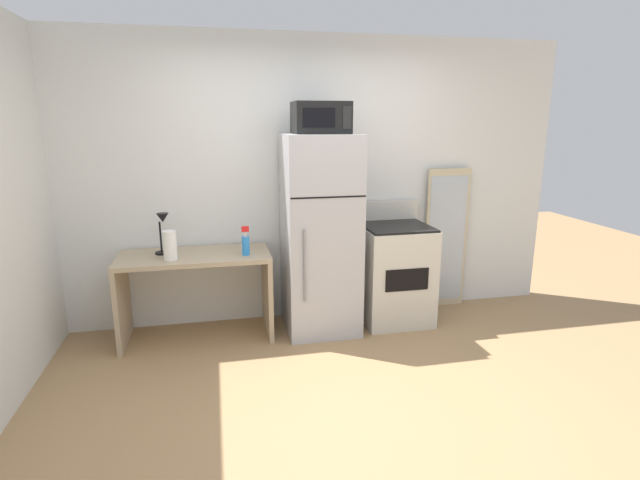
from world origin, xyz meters
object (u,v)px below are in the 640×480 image
(refrigerator, at_px, (320,235))
(leaning_mirror, at_px, (446,239))
(spray_bottle, at_px, (246,244))
(microwave, at_px, (321,118))
(desk, at_px, (196,279))
(oven_range, at_px, (395,273))
(desk_lamp, at_px, (162,227))
(paper_towel_roll, at_px, (170,245))

(refrigerator, height_order, leaning_mirror, refrigerator)
(spray_bottle, height_order, microwave, microwave)
(desk, bearing_deg, oven_range, -0.20)
(spray_bottle, distance_m, oven_range, 1.43)
(refrigerator, bearing_deg, desk_lamp, 176.34)
(leaning_mirror, bearing_deg, microwave, -167.33)
(paper_towel_roll, xyz_separation_m, microwave, (1.27, 0.08, 1.00))
(spray_bottle, distance_m, microwave, 1.22)
(refrigerator, bearing_deg, microwave, -89.69)
(leaning_mirror, bearing_deg, desk, -174.17)
(leaning_mirror, bearing_deg, refrigerator, -168.19)
(desk_lamp, xyz_separation_m, paper_towel_roll, (0.07, -0.18, -0.12))
(leaning_mirror, bearing_deg, oven_range, -157.96)
(desk_lamp, relative_size, spray_bottle, 1.42)
(refrigerator, xyz_separation_m, leaning_mirror, (1.35, 0.28, -0.17))
(paper_towel_roll, relative_size, refrigerator, 0.14)
(desk_lamp, relative_size, paper_towel_roll, 1.47)
(desk_lamp, bearing_deg, paper_towel_roll, -69.95)
(paper_towel_roll, height_order, oven_range, oven_range)
(spray_bottle, bearing_deg, desk_lamp, 165.61)
(desk_lamp, distance_m, microwave, 1.60)
(refrigerator, distance_m, oven_range, 0.83)
(desk, xyz_separation_m, leaning_mirror, (2.44, 0.25, 0.17))
(desk_lamp, distance_m, paper_towel_roll, 0.23)
(desk_lamp, height_order, paper_towel_roll, desk_lamp)
(refrigerator, distance_m, leaning_mirror, 1.39)
(desk, bearing_deg, paper_towel_roll, -143.57)
(desk, height_order, desk_lamp, desk_lamp)
(desk, relative_size, spray_bottle, 5.08)
(refrigerator, relative_size, leaning_mirror, 1.25)
(desk, distance_m, refrigerator, 1.14)
(spray_bottle, bearing_deg, microwave, 5.78)
(desk, height_order, refrigerator, refrigerator)
(paper_towel_roll, height_order, microwave, microwave)
(refrigerator, bearing_deg, leaning_mirror, 11.81)
(desk, distance_m, spray_bottle, 0.55)
(desk_lamp, bearing_deg, leaning_mirror, 4.20)
(oven_range, bearing_deg, leaning_mirror, 22.04)
(oven_range, bearing_deg, paper_towel_roll, -176.38)
(spray_bottle, bearing_deg, refrigerator, 7.60)
(spray_bottle, distance_m, leaning_mirror, 2.05)
(desk, bearing_deg, microwave, -2.87)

